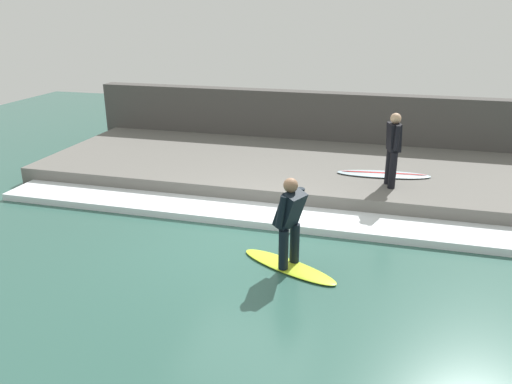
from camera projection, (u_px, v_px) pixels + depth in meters
The scene contains 8 objects.
ground_plane at pixel (246, 242), 9.04m from camera, with size 28.00×28.00×0.00m, color #2D564C.
concrete_ledge at pixel (288, 169), 12.42m from camera, with size 4.40×12.06×0.41m, color #66635E.
back_wall at pixel (306, 122), 14.40m from camera, with size 0.50×12.67×1.75m, color #474442.
wave_foam_crest at pixel (261, 215), 10.01m from camera, with size 1.03×11.46×0.15m, color silver.
surfboard_riding at pixel (289, 266), 8.12m from camera, with size 1.17×1.82×0.06m.
surfer_riding at pixel (290, 218), 7.82m from camera, with size 0.53×0.54×1.49m.
surfer_waiting_near at pixel (393, 146), 10.34m from camera, with size 0.52×0.35×1.57m.
surfboard_waiting_near at pixel (383, 174), 11.29m from camera, with size 0.73×2.12×0.07m.
Camera 1 is at (-7.82, -2.30, 4.00)m, focal length 35.00 mm.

